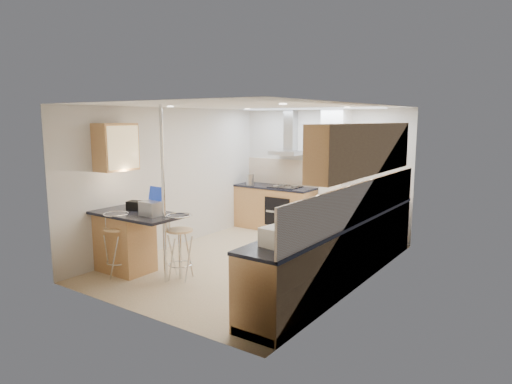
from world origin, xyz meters
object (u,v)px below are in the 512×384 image
Objects in this scene: microwave at (350,204)px; bar_stool_near at (118,244)px; bar_stool_end at (180,247)px; bread_bin at (281,236)px; laptop at (151,209)px.

microwave is 3.47m from bar_stool_near.
bread_bin is (1.96, -0.43, 0.54)m from bar_stool_end.
bread_bin is (0.03, -1.99, -0.05)m from microwave.
microwave is 2.88m from laptop.
bread_bin reaches higher than bar_stool_near.
microwave reaches higher than laptop.
bar_stool_near is 0.99× the size of bar_stool_end.
bar_stool_end is at bearing 176.20° from bread_bin.
laptop is 0.79m from bar_stool_near.
bar_stool_end reaches higher than bar_stool_near.
bar_stool_near is (-0.52, -0.20, -0.56)m from laptop.
microwave is at bearing 41.08° from laptop.
microwave is 0.58× the size of bar_stool_end.
laptop reaches higher than bar_stool_end.
laptop is 0.31× the size of bar_stool_near.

